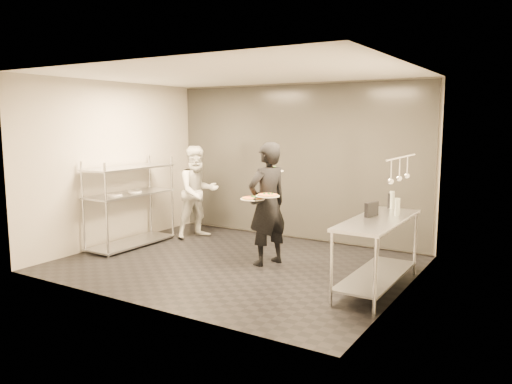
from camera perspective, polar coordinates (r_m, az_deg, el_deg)
The scene contains 13 objects.
room_shell at distance 8.33m, azimuth 2.04°, elevation 3.07°, with size 5.00×4.00×2.80m.
pass_rack at distance 8.79m, azimuth -14.19°, elevation -1.05°, with size 0.60×1.60×1.50m.
prep_counter at distance 6.51m, azimuth 13.71°, elevation -5.50°, with size 0.60×1.80×0.92m.
utensil_rail at distance 6.29m, azimuth 16.14°, elevation 2.45°, with size 0.07×1.20×0.31m.
waiter at distance 7.37m, azimuth 1.32°, elevation -1.39°, with size 0.67×0.44×1.83m, color black.
chef at distance 9.19m, azimuth -6.66°, elevation -0.00°, with size 0.82×0.64×1.68m, color silver.
pizza_plate_near at distance 7.20m, azimuth -0.39°, elevation -0.73°, with size 0.35×0.35×0.05m.
pizza_plate_far at distance 7.05m, azimuth 1.35°, elevation -0.38°, with size 0.34×0.34×0.05m.
salad_plate at distance 7.60m, azimuth 2.08°, elevation 2.56°, with size 0.29×0.29×0.07m.
pos_monitor at distance 6.55m, azimuth 13.06°, elevation -1.94°, with size 0.05×0.26×0.19m, color black.
bottle_green at distance 7.20m, azimuth 15.28°, elevation -0.87°, with size 0.07×0.07×0.25m, color gray.
bottle_clear at distance 6.71m, azimuth 15.84°, elevation -1.64°, with size 0.07×0.07×0.22m, color gray.
bottle_dark at distance 7.21m, azimuth 15.05°, elevation -0.97°, with size 0.06×0.06×0.22m, color black.
Camera 1 is at (4.09, -6.04, 2.13)m, focal length 35.00 mm.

